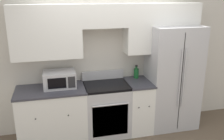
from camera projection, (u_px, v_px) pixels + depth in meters
wall_back at (109, 47)px, 4.35m from camera, size 8.00×0.39×2.60m
lower_cabinets_left at (52, 115)px, 4.18m from camera, size 1.13×0.64×0.92m
lower_cabinets_right at (138, 105)px, 4.51m from camera, size 0.43×0.64×0.92m
oven_range at (106, 109)px, 4.38m from camera, size 0.75×0.65×1.08m
refrigerator at (171, 77)px, 4.56m from camera, size 0.89×0.76×1.88m
microwave at (60, 79)px, 4.11m from camera, size 0.52×0.40×0.26m
bottle at (136, 73)px, 4.54m from camera, size 0.09×0.09×0.24m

